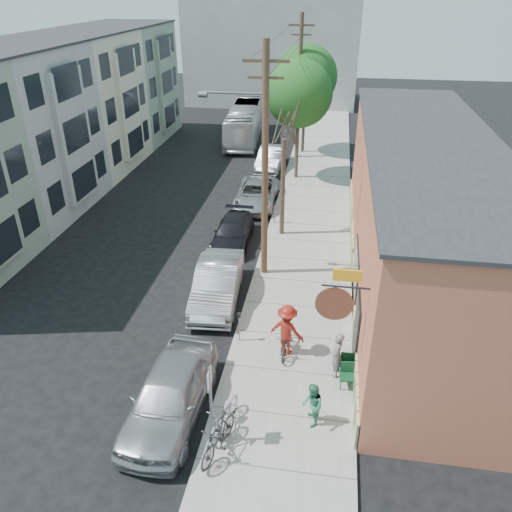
# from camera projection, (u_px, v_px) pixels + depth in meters

# --- Properties ---
(ground) EXTENTS (120.00, 120.00, 0.00)m
(ground) POSITION_uv_depth(u_px,v_px,m) (186.00, 328.00, 19.62)
(ground) COLOR black
(sidewalk) EXTENTS (4.50, 58.00, 0.15)m
(sidewalk) POSITION_uv_depth(u_px,v_px,m) (311.00, 218.00, 28.52)
(sidewalk) COLOR #9E9C92
(sidewalk) RESTS_ON ground
(cafe_building) EXTENTS (6.60, 20.20, 6.61)m
(cafe_building) POSITION_uv_depth(u_px,v_px,m) (419.00, 215.00, 21.12)
(cafe_building) COLOR #B65D43
(cafe_building) RESTS_ON ground
(apartment_row) EXTENTS (6.30, 32.00, 9.00)m
(apartment_row) POSITION_uv_depth(u_px,v_px,m) (60.00, 117.00, 31.17)
(apartment_row) COLOR gray
(apartment_row) RESTS_ON ground
(end_cap_building) EXTENTS (18.00, 8.00, 12.00)m
(end_cap_building) POSITION_uv_depth(u_px,v_px,m) (273.00, 45.00, 53.31)
(end_cap_building) COLOR #A8A7A3
(end_cap_building) RESTS_ON ground
(sign_post) EXTENTS (0.07, 0.45, 2.80)m
(sign_post) POSITION_uv_depth(u_px,v_px,m) (211.00, 399.00, 13.81)
(sign_post) COLOR slate
(sign_post) RESTS_ON sidewalk
(parking_meter_near) EXTENTS (0.14, 0.14, 1.24)m
(parking_meter_near) POSITION_uv_depth(u_px,v_px,m) (239.00, 322.00, 18.32)
(parking_meter_near) COLOR slate
(parking_meter_near) RESTS_ON sidewalk
(parking_meter_far) EXTENTS (0.14, 0.14, 1.24)m
(parking_meter_far) POSITION_uv_depth(u_px,v_px,m) (274.00, 209.00, 27.43)
(parking_meter_far) COLOR slate
(parking_meter_far) RESTS_ON sidewalk
(utility_pole_near) EXTENTS (3.57, 0.28, 10.00)m
(utility_pole_near) POSITION_uv_depth(u_px,v_px,m) (264.00, 162.00, 20.60)
(utility_pole_near) COLOR #503A28
(utility_pole_near) RESTS_ON sidewalk
(utility_pole_far) EXTENTS (1.80, 0.28, 10.00)m
(utility_pole_far) POSITION_uv_depth(u_px,v_px,m) (299.00, 86.00, 35.83)
(utility_pole_far) COLOR #503A28
(utility_pole_far) RESTS_ON sidewalk
(tree_bare) EXTENTS (0.24, 0.24, 5.10)m
(tree_bare) POSITION_uv_depth(u_px,v_px,m) (283.00, 188.00, 25.45)
(tree_bare) COLOR #44392C
(tree_bare) RESTS_ON sidewalk
(tree_leafy_mid) EXTENTS (4.27, 4.27, 7.69)m
(tree_leafy_mid) POSITION_uv_depth(u_px,v_px,m) (299.00, 94.00, 31.65)
(tree_leafy_mid) COLOR #44392C
(tree_leafy_mid) RESTS_ON sidewalk
(tree_leafy_far) EXTENTS (4.65, 4.65, 7.95)m
(tree_leafy_far) POSITION_uv_depth(u_px,v_px,m) (306.00, 77.00, 36.78)
(tree_leafy_far) COLOR #44392C
(tree_leafy_far) RESTS_ON sidewalk
(patio_chair_a) EXTENTS (0.56, 0.56, 0.88)m
(patio_chair_a) POSITION_uv_depth(u_px,v_px,m) (347.00, 376.00, 16.37)
(patio_chair_a) COLOR #113F24
(patio_chair_a) RESTS_ON sidewalk
(patio_chair_b) EXTENTS (0.51, 0.51, 0.88)m
(patio_chair_b) POSITION_uv_depth(u_px,v_px,m) (347.00, 367.00, 16.77)
(patio_chair_b) COLOR #113F24
(patio_chair_b) RESTS_ON sidewalk
(patron_grey) EXTENTS (0.43, 0.64, 1.70)m
(patron_grey) POSITION_uv_depth(u_px,v_px,m) (337.00, 355.00, 16.68)
(patron_grey) COLOR slate
(patron_grey) RESTS_ON sidewalk
(patron_green) EXTENTS (0.69, 0.82, 1.49)m
(patron_green) POSITION_uv_depth(u_px,v_px,m) (312.00, 405.00, 14.85)
(patron_green) COLOR #327E60
(patron_green) RESTS_ON sidewalk
(cyclist) EXTENTS (1.45, 1.11, 1.98)m
(cyclist) POSITION_uv_depth(u_px,v_px,m) (287.00, 330.00, 17.67)
(cyclist) COLOR maroon
(cyclist) RESTS_ON sidewalk
(cyclist_bike) EXTENTS (0.70, 1.76, 0.91)m
(cyclist_bike) POSITION_uv_depth(u_px,v_px,m) (286.00, 342.00, 17.93)
(cyclist_bike) COLOR black
(cyclist_bike) RESTS_ON sidewalk
(parked_bike_a) EXTENTS (1.07, 2.06, 1.19)m
(parked_bike_a) POSITION_uv_depth(u_px,v_px,m) (218.00, 436.00, 14.02)
(parked_bike_a) COLOR black
(parked_bike_a) RESTS_ON sidewalk
(parked_bike_b) EXTENTS (1.05, 1.96, 0.98)m
(parked_bike_b) POSITION_uv_depth(u_px,v_px,m) (225.00, 415.00, 14.86)
(parked_bike_b) COLOR gray
(parked_bike_b) RESTS_ON sidewalk
(car_0) EXTENTS (2.22, 5.13, 1.72)m
(car_0) POSITION_uv_depth(u_px,v_px,m) (170.00, 394.00, 15.29)
(car_0) COLOR #94959B
(car_0) RESTS_ON ground
(car_1) EXTENTS (2.13, 5.15, 1.66)m
(car_1) POSITION_uv_depth(u_px,v_px,m) (217.00, 283.00, 20.96)
(car_1) COLOR #969A9D
(car_1) RESTS_ON ground
(car_2) EXTENTS (1.87, 4.46, 1.29)m
(car_2) POSITION_uv_depth(u_px,v_px,m) (233.00, 232.00, 25.63)
(car_2) COLOR black
(car_2) RESTS_ON ground
(car_3) EXTENTS (2.49, 5.15, 1.41)m
(car_3) POSITION_uv_depth(u_px,v_px,m) (256.00, 194.00, 30.10)
(car_3) COLOR gray
(car_3) RESTS_ON ground
(car_4) EXTENTS (1.78, 4.73, 1.54)m
(car_4) POSITION_uv_depth(u_px,v_px,m) (271.00, 158.00, 35.98)
(car_4) COLOR #9C9CA3
(car_4) RESTS_ON ground
(bus) EXTENTS (3.17, 10.49, 2.88)m
(bus) POSITION_uv_depth(u_px,v_px,m) (245.00, 123.00, 42.27)
(bus) COLOR silver
(bus) RESTS_ON ground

